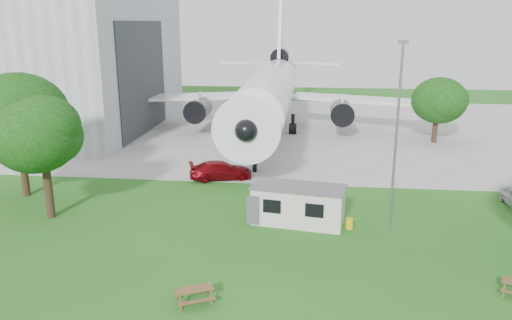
# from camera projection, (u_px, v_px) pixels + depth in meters

# --- Properties ---
(ground) EXTENTS (160.00, 160.00, 0.00)m
(ground) POSITION_uv_depth(u_px,v_px,m) (254.00, 268.00, 27.55)
(ground) COLOR #337A25
(concrete_apron) EXTENTS (120.00, 46.00, 0.03)m
(concrete_apron) POSITION_uv_depth(u_px,v_px,m) (287.00, 128.00, 63.95)
(concrete_apron) COLOR #B7B7B2
(concrete_apron) RESTS_ON ground
(airliner) EXTENTS (46.36, 47.73, 17.69)m
(airliner) POSITION_uv_depth(u_px,v_px,m) (271.00, 89.00, 60.70)
(airliner) COLOR white
(airliner) RESTS_ON ground
(site_cabin) EXTENTS (6.93, 3.69, 2.62)m
(site_cabin) POSITION_uv_depth(u_px,v_px,m) (298.00, 205.00, 33.45)
(site_cabin) COLOR beige
(site_cabin) RESTS_ON ground
(picnic_west) EXTENTS (2.27, 2.12, 0.76)m
(picnic_west) POSITION_uv_depth(u_px,v_px,m) (195.00, 303.00, 24.19)
(picnic_west) COLOR brown
(picnic_west) RESTS_ON ground
(lamp_mast) EXTENTS (0.16, 0.16, 12.00)m
(lamp_mast) POSITION_uv_depth(u_px,v_px,m) (396.00, 141.00, 31.03)
(lamp_mast) COLOR slate
(lamp_mast) RESTS_ON ground
(tree_west_big) EXTENTS (7.45, 7.45, 9.87)m
(tree_west_big) POSITION_uv_depth(u_px,v_px,m) (17.00, 118.00, 37.56)
(tree_west_big) COLOR #382619
(tree_west_big) RESTS_ON ground
(tree_west_small) EXTENTS (5.96, 5.96, 9.04)m
(tree_west_small) POSITION_uv_depth(u_px,v_px,m) (42.00, 133.00, 33.17)
(tree_west_small) COLOR #382619
(tree_west_small) RESTS_ON ground
(tree_far_apron) EXTENTS (6.25, 6.25, 7.87)m
(tree_far_apron) POSITION_uv_depth(u_px,v_px,m) (438.00, 101.00, 55.07)
(tree_far_apron) COLOR #382619
(tree_far_apron) RESTS_ON ground
(car_apron_van) EXTENTS (5.77, 3.70, 1.56)m
(car_apron_van) POSITION_uv_depth(u_px,v_px,m) (221.00, 170.00, 43.04)
(car_apron_van) COLOR maroon
(car_apron_van) RESTS_ON ground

